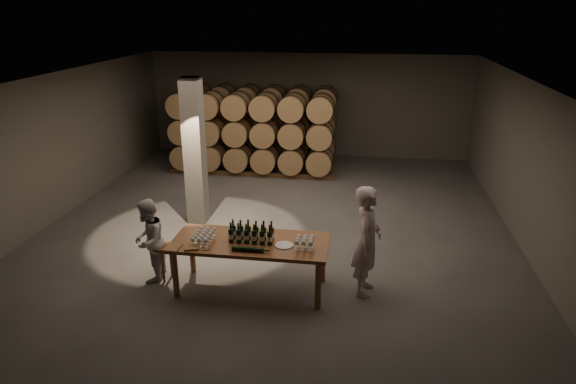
# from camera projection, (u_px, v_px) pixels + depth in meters

# --- Properties ---
(room) EXTENTS (12.00, 12.00, 12.00)m
(room) POSITION_uv_depth(u_px,v_px,m) (195.00, 152.00, 11.02)
(room) COLOR #504E4B
(room) RESTS_ON ground
(tasting_table) EXTENTS (2.60, 1.10, 0.90)m
(tasting_table) POSITION_uv_depth(u_px,v_px,m) (250.00, 247.00, 8.54)
(tasting_table) COLOR brown
(tasting_table) RESTS_ON ground
(barrel_stack_back) EXTENTS (4.70, 0.95, 2.31)m
(barrel_stack_back) POSITION_uv_depth(u_px,v_px,m) (261.00, 122.00, 15.74)
(barrel_stack_back) COLOR brown
(barrel_stack_back) RESTS_ON ground
(barrel_stack_front) EXTENTS (4.70, 0.95, 2.31)m
(barrel_stack_front) POSITION_uv_depth(u_px,v_px,m) (251.00, 133.00, 14.44)
(barrel_stack_front) COLOR brown
(barrel_stack_front) RESTS_ON ground
(bottle_cluster) EXTENTS (0.74, 0.24, 0.35)m
(bottle_cluster) POSITION_uv_depth(u_px,v_px,m) (251.00, 235.00, 8.45)
(bottle_cluster) COLOR black
(bottle_cluster) RESTS_ON tasting_table
(lying_bottles) EXTENTS (0.61, 0.08, 0.08)m
(lying_bottles) POSITION_uv_depth(u_px,v_px,m) (248.00, 249.00, 8.13)
(lying_bottles) COLOR black
(lying_bottles) RESTS_ON tasting_table
(glass_cluster_left) EXTENTS (0.30, 0.52, 0.16)m
(glass_cluster_left) POSITION_uv_depth(u_px,v_px,m) (203.00, 235.00, 8.48)
(glass_cluster_left) COLOR silver
(glass_cluster_left) RESTS_ON tasting_table
(glass_cluster_right) EXTENTS (0.31, 0.31, 0.18)m
(glass_cluster_right) POSITION_uv_depth(u_px,v_px,m) (305.00, 240.00, 8.24)
(glass_cluster_right) COLOR silver
(glass_cluster_right) RESTS_ON tasting_table
(plate) EXTENTS (0.30, 0.30, 0.02)m
(plate) POSITION_uv_depth(u_px,v_px,m) (284.00, 245.00, 8.34)
(plate) COLOR white
(plate) RESTS_ON tasting_table
(notebook_near) EXTENTS (0.27, 0.24, 0.03)m
(notebook_near) POSITION_uv_depth(u_px,v_px,m) (192.00, 248.00, 8.25)
(notebook_near) COLOR olive
(notebook_near) RESTS_ON tasting_table
(notebook_corner) EXTENTS (0.24, 0.30, 0.03)m
(notebook_corner) POSITION_uv_depth(u_px,v_px,m) (173.00, 247.00, 8.26)
(notebook_corner) COLOR olive
(notebook_corner) RESTS_ON tasting_table
(pen) EXTENTS (0.13, 0.05, 0.01)m
(pen) POSITION_uv_depth(u_px,v_px,m) (206.00, 250.00, 8.18)
(pen) COLOR black
(pen) RESTS_ON tasting_table
(stool) EXTENTS (0.39, 0.39, 0.65)m
(stool) POSITION_uv_depth(u_px,v_px,m) (163.00, 251.00, 8.96)
(stool) COLOR brown
(stool) RESTS_ON ground
(person_man) EXTENTS (0.56, 0.76, 1.90)m
(person_man) POSITION_uv_depth(u_px,v_px,m) (367.00, 241.00, 8.40)
(person_man) COLOR beige
(person_man) RESTS_ON ground
(person_woman) EXTENTS (0.62, 0.76, 1.49)m
(person_woman) POSITION_uv_depth(u_px,v_px,m) (148.00, 240.00, 8.89)
(person_woman) COLOR silver
(person_woman) RESTS_ON ground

